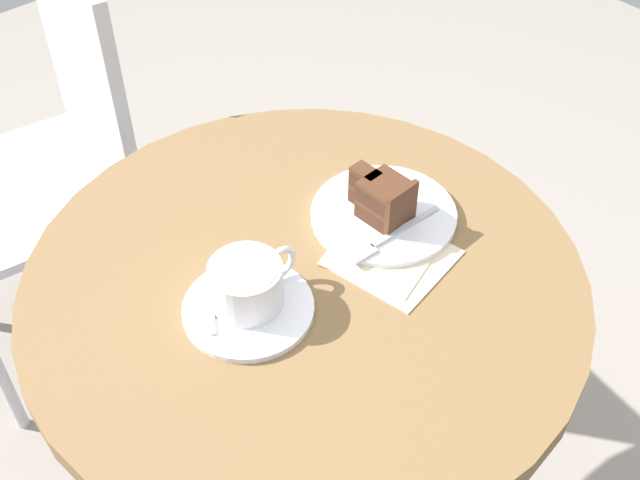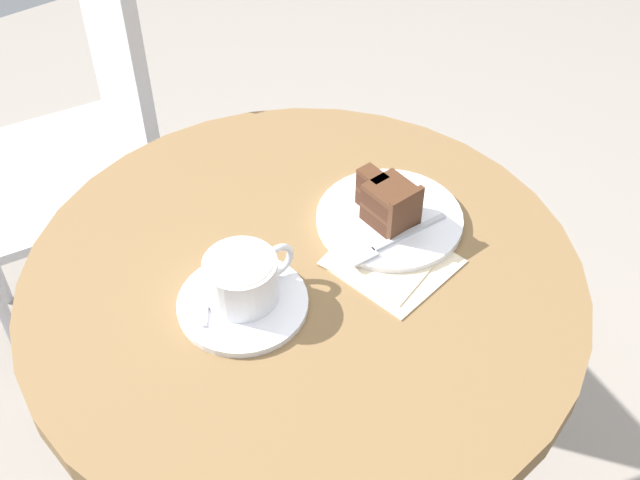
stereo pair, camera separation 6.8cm
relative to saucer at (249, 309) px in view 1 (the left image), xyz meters
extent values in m
cylinder|color=brown|center=(0.09, 0.00, -0.02)|extent=(0.73, 0.73, 0.03)
cylinder|color=#B7B7BC|center=(0.09, 0.00, -0.36)|extent=(0.07, 0.07, 0.64)
cylinder|color=white|center=(0.00, 0.00, 0.00)|extent=(0.16, 0.16, 0.01)
cylinder|color=white|center=(0.01, 0.01, 0.03)|extent=(0.09, 0.09, 0.06)
cylinder|color=beige|center=(0.01, 0.01, 0.06)|extent=(0.08, 0.08, 0.00)
torus|color=white|center=(0.06, 0.01, 0.03)|extent=(0.05, 0.01, 0.05)
cube|color=#B7B7BC|center=(-0.04, 0.03, 0.01)|extent=(0.05, 0.07, 0.00)
ellipsoid|color=#B7B7BC|center=(-0.01, 0.06, 0.01)|extent=(0.02, 0.02, 0.00)
cylinder|color=white|center=(0.24, 0.01, 0.00)|extent=(0.20, 0.20, 0.01)
cube|color=#422619|center=(0.24, 0.00, 0.02)|extent=(0.06, 0.06, 0.02)
cube|color=#422619|center=(0.23, 0.04, 0.02)|extent=(0.03, 0.04, 0.02)
cube|color=#4C2B19|center=(0.24, 0.00, 0.03)|extent=(0.06, 0.06, 0.01)
cube|color=#4C2B19|center=(0.23, 0.04, 0.03)|extent=(0.03, 0.04, 0.01)
cube|color=#422619|center=(0.24, 0.00, 0.05)|extent=(0.06, 0.06, 0.02)
cube|color=#422619|center=(0.23, 0.04, 0.05)|extent=(0.03, 0.04, 0.02)
cube|color=#4C2B19|center=(0.24, 0.00, 0.06)|extent=(0.06, 0.06, 0.01)
cube|color=#4C2B19|center=(0.23, 0.04, 0.06)|extent=(0.03, 0.04, 0.01)
cube|color=#4C2B19|center=(0.24, -0.03, 0.04)|extent=(0.06, 0.01, 0.07)
cube|color=#B7B7BC|center=(0.24, -0.03, 0.01)|extent=(0.12, 0.01, 0.00)
cube|color=#B7B7BC|center=(0.16, -0.03, 0.01)|extent=(0.04, 0.02, 0.00)
cube|color=beige|center=(0.20, -0.06, 0.00)|extent=(0.16, 0.16, 0.00)
cube|color=beige|center=(0.19, -0.04, 0.00)|extent=(0.16, 0.16, 0.00)
cylinder|color=#BCBCC1|center=(0.16, 0.83, -0.49)|extent=(0.02, 0.02, 0.43)
cylinder|color=#BCBCC1|center=(0.11, 0.52, -0.49)|extent=(0.02, 0.02, 0.43)
cube|color=#BCBCC1|center=(-0.02, 0.70, -0.26)|extent=(0.44, 0.44, 0.02)
cube|color=#BCBCC1|center=(0.15, 0.67, -0.04)|extent=(0.08, 0.36, 0.42)
camera|label=1|loc=(-0.36, -0.53, 0.75)|focal=45.00mm
camera|label=2|loc=(-0.31, -0.58, 0.75)|focal=45.00mm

